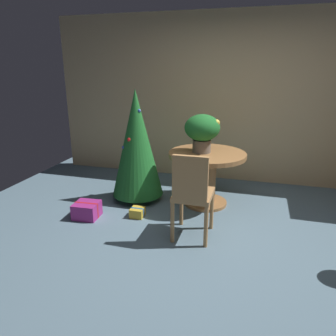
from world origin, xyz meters
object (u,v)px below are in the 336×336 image
gift_box_purple (87,210)px  gift_box_gold (137,212)px  wooden_chair_near (192,192)px  holiday_tree (137,144)px  round_dining_table (207,170)px  flower_vase (202,130)px

gift_box_purple → gift_box_gold: 0.63m
wooden_chair_near → holiday_tree: (-0.95, 0.87, 0.26)m
round_dining_table → gift_box_gold: 1.07m
round_dining_table → flower_vase: size_ratio=2.05×
wooden_chair_near → holiday_tree: bearing=137.5°
round_dining_table → gift_box_purple: 1.63m
gift_box_purple → holiday_tree: bearing=60.6°
flower_vase → holiday_tree: 0.90m
flower_vase → gift_box_purple: flower_vase is taller
round_dining_table → gift_box_gold: bearing=-140.3°
wooden_chair_near → gift_box_purple: wooden_chair_near is taller
round_dining_table → flower_vase: flower_vase is taller
flower_vase → gift_box_purple: (-1.28, -0.81, -0.93)m
round_dining_table → wooden_chair_near: 0.96m
gift_box_gold → holiday_tree: bearing=109.9°
holiday_tree → gift_box_purple: holiday_tree is taller
round_dining_table → holiday_tree: bearing=-174.4°
round_dining_table → flower_vase: (-0.07, -0.00, 0.53)m
holiday_tree → gift_box_purple: 1.09m
holiday_tree → round_dining_table: bearing=5.6°
wooden_chair_near → round_dining_table: bearing=90.0°
wooden_chair_near → gift_box_gold: 0.96m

